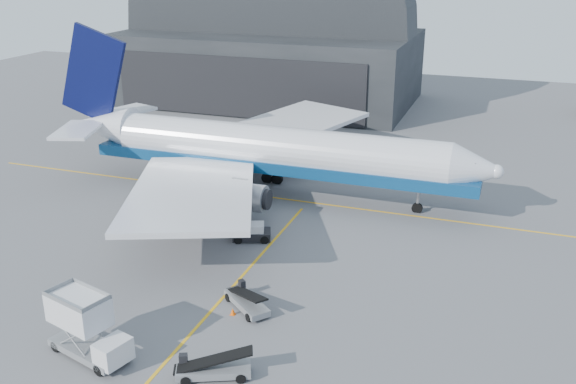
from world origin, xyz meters
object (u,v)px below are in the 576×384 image
at_px(belt_loader_a, 213,369).
at_px(pushback_tug, 253,233).
at_px(airliner, 261,150).
at_px(belt_loader_b, 247,301).
at_px(catering_truck, 86,327).

bearing_deg(belt_loader_a, pushback_tug, 81.84).
distance_m(pushback_tug, belt_loader_a, 20.60).
xyz_separation_m(airliner, belt_loader_b, (8.15, -23.24, -4.40)).
height_order(catering_truck, belt_loader_a, catering_truck).
relative_size(airliner, belt_loader_a, 10.11).
bearing_deg(belt_loader_b, pushback_tug, 149.51).
bearing_deg(belt_loader_a, belt_loader_b, 74.80).
xyz_separation_m(catering_truck, pushback_tug, (3.28, 20.56, -1.55)).
bearing_deg(belt_loader_b, belt_loader_a, -42.42).
relative_size(catering_truck, belt_loader_a, 1.32).
distance_m(airliner, belt_loader_b, 25.02).
height_order(airliner, catering_truck, airliner).
relative_size(pushback_tug, belt_loader_a, 0.79).
xyz_separation_m(catering_truck, belt_loader_b, (7.54, 9.12, -1.58)).
xyz_separation_m(airliner, belt_loader_a, (9.41, -31.65, -4.39)).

